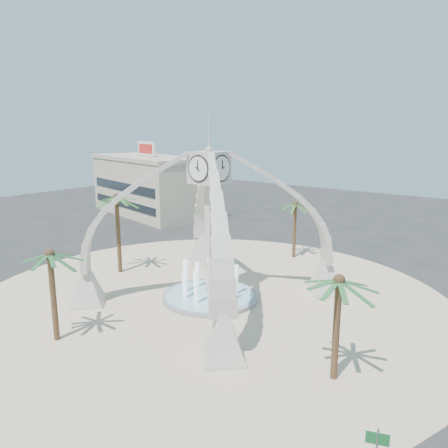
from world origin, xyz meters
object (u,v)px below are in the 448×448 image
Objects in this scene: clock_tower at (209,224)px; fountain at (210,296)px; palm_west at (116,198)px; palm_north at (295,205)px; palm_south at (50,255)px; palm_east at (339,282)px; street_sign at (377,446)px.

clock_tower is 2.24× the size of fountain.
palm_west reaches higher than palm_north.
palm_west is 1.23× the size of palm_south.
clock_tower is 15.02m from palm_north.
palm_east is 24.03m from palm_north.
palm_north is 27.15m from palm_south.
palm_west reaches higher than street_sign.
fountain is 0.95× the size of palm_west.
fountain is 1.18× the size of palm_north.
palm_south is at bearing -106.09° from clock_tower.
palm_north is at bearing 92.02° from fountain.
palm_south is (8.07, -11.76, -1.46)m from palm_west.
palm_south is at bearing 162.30° from street_sign.
clock_tower is 2.65× the size of palm_east.
fountain is 13.60m from palm_west.
palm_west reaches higher than palm_east.
clock_tower reaches higher than palm_east.
palm_south reaches higher than fountain.
street_sign is at bearing -31.35° from clock_tower.
street_sign is at bearing -31.35° from fountain.
palm_west is at bearing 139.37° from street_sign.
street_sign is (17.84, -10.87, 1.59)m from fountain.
clock_tower is at bearing -87.98° from palm_north.
clock_tower is 6.20m from fountain.
street_sign is (29.38, -10.64, -5.61)m from palm_west.
palm_north is (11.01, 15.23, -1.52)m from palm_west.
clock_tower reaches higher than street_sign.
palm_north is at bearing 104.66° from street_sign.
palm_east is at bearing -54.97° from palm_north.
fountain is 1.18× the size of palm_east.
palm_north is 31.99m from street_sign.
palm_west reaches higher than palm_south.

